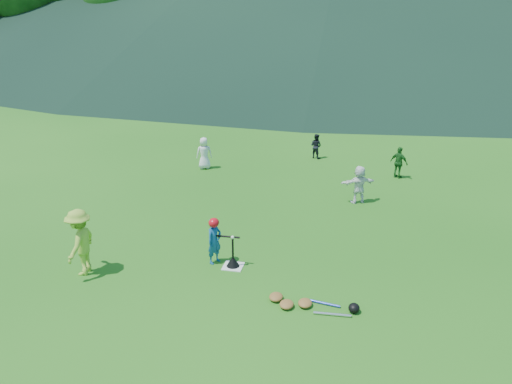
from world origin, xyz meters
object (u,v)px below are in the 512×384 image
(home_plate, at_px, (233,266))
(adult_coach, at_px, (80,242))
(fielder_b, at_px, (316,146))
(fielder_a, at_px, (204,153))
(fielder_d, at_px, (359,184))
(fielder_c, at_px, (399,163))
(equipment_pile, at_px, (305,303))
(batting_tee, at_px, (233,262))
(batter_child, at_px, (214,241))

(home_plate, xyz_separation_m, adult_coach, (-3.17, -0.96, 0.74))
(home_plate, distance_m, fielder_b, 9.11)
(fielder_a, bearing_deg, fielder_d, 134.72)
(home_plate, bearing_deg, fielder_c, 61.18)
(equipment_pile, bearing_deg, fielder_c, 75.52)
(fielder_c, bearing_deg, fielder_b, 1.56)
(fielder_c, distance_m, batting_tee, 8.27)
(home_plate, relative_size, fielder_c, 0.41)
(fielder_b, distance_m, fielder_c, 3.51)
(fielder_a, distance_m, equipment_pile, 9.35)
(adult_coach, height_order, fielder_b, adult_coach)
(fielder_c, bearing_deg, batter_child, 90.59)
(fielder_a, height_order, fielder_c, fielder_a)
(batter_child, xyz_separation_m, fielder_b, (1.44, 8.93, -0.06))
(batting_tee, bearing_deg, adult_coach, -163.19)
(adult_coach, relative_size, fielder_c, 1.38)
(fielder_b, relative_size, batting_tee, 1.41)
(batting_tee, bearing_deg, fielder_a, 112.52)
(fielder_d, distance_m, batting_tee, 5.37)
(fielder_b, xyz_separation_m, batting_tee, (-0.98, -9.04, -0.35))
(home_plate, distance_m, fielder_c, 8.28)
(fielder_c, bearing_deg, home_plate, 93.75)
(fielder_b, bearing_deg, batting_tee, 109.81)
(fielder_a, bearing_deg, home_plate, 89.21)
(fielder_c, distance_m, fielder_d, 2.92)
(adult_coach, bearing_deg, fielder_b, 153.84)
(fielder_c, bearing_deg, fielder_a, 35.78)
(fielder_c, relative_size, equipment_pile, 0.61)
(batter_child, distance_m, fielder_b, 9.04)
(equipment_pile, bearing_deg, batting_tee, 145.13)
(batter_child, xyz_separation_m, batting_tee, (0.46, -0.12, -0.41))
(adult_coach, xyz_separation_m, fielder_d, (5.86, 5.58, -0.18))
(adult_coach, xyz_separation_m, fielder_b, (4.15, 10.00, -0.27))
(home_plate, relative_size, adult_coach, 0.30)
(equipment_pile, bearing_deg, fielder_d, 81.29)
(equipment_pile, bearing_deg, batter_child, 148.76)
(batter_child, height_order, equipment_pile, batter_child)
(adult_coach, bearing_deg, fielder_a, 173.96)
(home_plate, distance_m, batting_tee, 0.12)
(home_plate, bearing_deg, fielder_a, 112.52)
(home_plate, height_order, batter_child, batter_child)
(home_plate, height_order, fielder_a, fielder_a)
(fielder_b, bearing_deg, home_plate, 109.81)
(fielder_c, relative_size, batting_tee, 1.60)
(fielder_a, xyz_separation_m, fielder_d, (5.53, -2.23, -0.00))
(home_plate, relative_size, fielder_b, 0.47)
(adult_coach, relative_size, batting_tee, 2.21)
(batter_child, relative_size, fielder_a, 0.93)
(fielder_b, relative_size, fielder_c, 0.88)
(fielder_b, height_order, fielder_d, fielder_d)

